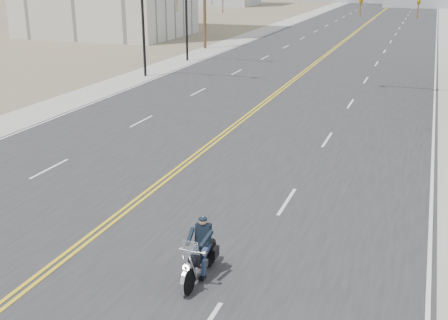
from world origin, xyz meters
name	(u,v)px	position (x,y,z in m)	size (l,w,h in m)	color
road	(357,31)	(0.00, 70.00, 0.01)	(20.00, 200.00, 0.01)	#303033
sidewalk_left	(271,28)	(-11.50, 70.00, 0.01)	(3.00, 200.00, 0.01)	#A5A5A0
traffic_mast_left	(167,10)	(-8.98, 32.00, 4.94)	(7.10, 0.26, 7.00)	black
traffic_mast_right	(430,17)	(8.98, 32.00, 4.94)	(7.10, 0.26, 7.00)	black
traffic_mast_far	(204,5)	(-9.31, 40.00, 4.87)	(6.10, 0.26, 7.00)	black
motorcyclist	(199,250)	(4.05, 6.18, 0.84)	(0.92, 2.16, 1.68)	black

